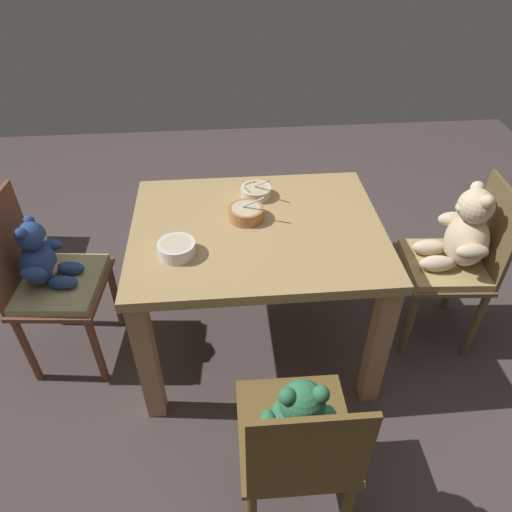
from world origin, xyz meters
name	(u,v)px	position (x,y,z in m)	size (l,w,h in m)	color
ground_plane	(257,342)	(0.00, 0.00, -0.02)	(5.20, 5.20, 0.04)	#493D3C
dining_table	(257,250)	(0.00, 0.00, 0.59)	(1.06, 0.84, 0.72)	tan
teddy_chair_near_right	(459,247)	(0.92, -0.01, 0.55)	(0.40, 0.41, 0.86)	brown
teddy_chair_near_front	(299,433)	(0.06, -0.83, 0.50)	(0.38, 0.42, 0.81)	brown
teddy_chair_near_left	(47,273)	(-0.92, 0.02, 0.51)	(0.41, 0.45, 0.87)	brown
porridge_bowl_terracotta_center	(246,213)	(-0.04, 0.06, 0.75)	(0.15, 0.15, 0.13)	#B77347
porridge_bowl_white_near_left	(177,249)	(-0.33, -0.16, 0.75)	(0.15, 0.15, 0.06)	silver
porridge_bowl_cream_far_center	(256,192)	(0.02, 0.24, 0.74)	(0.14, 0.14, 0.11)	beige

